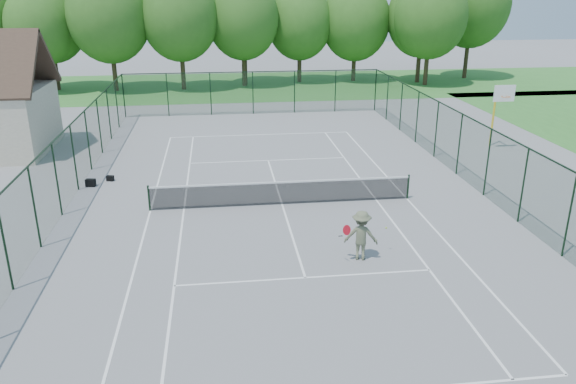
# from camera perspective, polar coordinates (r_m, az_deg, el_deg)

# --- Properties ---
(ground) EXTENTS (140.00, 140.00, 0.00)m
(ground) POSITION_cam_1_polar(r_m,az_deg,el_deg) (23.83, -0.60, -1.27)
(ground) COLOR gray
(ground) RESTS_ON ground
(grass_far) EXTENTS (80.00, 16.00, 0.01)m
(grass_far) POSITION_cam_1_polar(r_m,az_deg,el_deg) (52.80, -4.44, 10.71)
(grass_far) COLOR #3C8434
(grass_far) RESTS_ON ground
(court_lines) EXTENTS (11.05, 23.85, 0.01)m
(court_lines) POSITION_cam_1_polar(r_m,az_deg,el_deg) (23.83, -0.60, -1.26)
(court_lines) COLOR white
(court_lines) RESTS_ON ground
(tennis_net) EXTENTS (11.08, 0.08, 1.10)m
(tennis_net) POSITION_cam_1_polar(r_m,az_deg,el_deg) (23.62, -0.61, 0.02)
(tennis_net) COLOR black
(tennis_net) RESTS_ON ground
(fence_enclosure) EXTENTS (18.05, 36.05, 3.02)m
(fence_enclosure) POSITION_cam_1_polar(r_m,az_deg,el_deg) (23.30, -0.62, 2.30)
(fence_enclosure) COLOR #193C23
(fence_enclosure) RESTS_ON ground
(tree_line_far) EXTENTS (39.40, 6.40, 9.70)m
(tree_line_far) POSITION_cam_1_polar(r_m,az_deg,el_deg) (52.14, -4.62, 17.21)
(tree_line_far) COLOR #43321F
(tree_line_far) RESTS_ON ground
(basketball_goal) EXTENTS (1.20, 1.43, 3.65)m
(basketball_goal) POSITION_cam_1_polar(r_m,az_deg,el_deg) (33.68, 20.68, 8.42)
(basketball_goal) COLOR gold
(basketball_goal) RESTS_ON ground
(sports_bag_a) EXTENTS (0.47, 0.33, 0.34)m
(sports_bag_a) POSITION_cam_1_polar(r_m,az_deg,el_deg) (27.47, -19.42, 0.89)
(sports_bag_a) COLOR black
(sports_bag_a) RESTS_ON ground
(sports_bag_b) EXTENTS (0.37, 0.28, 0.26)m
(sports_bag_b) POSITION_cam_1_polar(r_m,az_deg,el_deg) (27.96, -17.62, 1.34)
(sports_bag_b) COLOR black
(sports_bag_b) RESTS_ON ground
(tennis_player) EXTENTS (1.89, 0.92, 1.74)m
(tennis_player) POSITION_cam_1_polar(r_m,az_deg,el_deg) (19.03, 7.44, -4.39)
(tennis_player) COLOR #5D6248
(tennis_player) RESTS_ON ground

